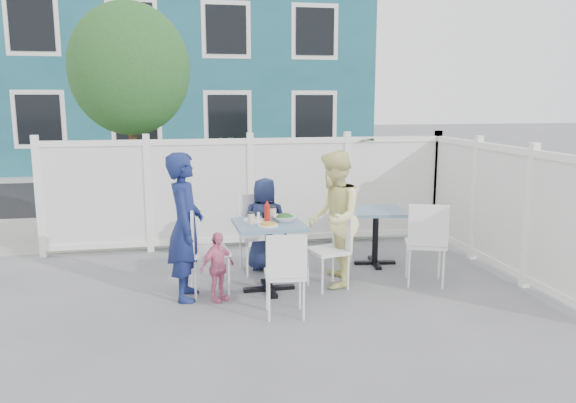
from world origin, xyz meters
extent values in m
plane|color=slate|center=(0.00, 0.00, 0.00)|extent=(80.00, 80.00, 0.00)
cube|color=gray|center=(0.00, 3.80, 0.01)|extent=(24.00, 2.60, 0.01)
cube|color=black|center=(0.00, 7.50, 0.00)|extent=(24.00, 5.00, 0.01)
cube|color=gray|center=(0.00, 10.60, 0.01)|extent=(24.00, 1.60, 0.01)
cube|color=#185361|center=(-0.50, 14.00, 3.00)|extent=(11.00, 6.00, 6.00)
cube|color=black|center=(-3.00, 11.02, 1.60)|extent=(1.20, 0.04, 1.40)
cube|color=black|center=(1.00, 11.02, 1.60)|extent=(1.20, 0.04, 1.40)
cube|color=black|center=(-3.00, 11.02, 4.10)|extent=(1.20, 0.04, 1.40)
cube|color=black|center=(1.00, 11.02, 4.10)|extent=(1.20, 0.04, 1.40)
cube|color=white|center=(0.10, 2.40, 0.82)|extent=(5.80, 0.04, 1.40)
cube|color=white|center=(0.10, 2.40, 1.56)|extent=(5.86, 0.08, 0.08)
cube|color=white|center=(0.10, 2.40, 0.06)|extent=(5.86, 0.08, 0.12)
cube|color=white|center=(3.00, 0.60, 0.82)|extent=(0.04, 3.60, 1.40)
cube|color=white|center=(3.00, 0.60, 1.56)|extent=(0.08, 3.66, 0.08)
cube|color=white|center=(3.00, 0.60, 0.06)|extent=(0.08, 3.66, 0.12)
cylinder|color=#382316|center=(-1.60, 3.30, 1.20)|extent=(0.12, 0.12, 2.40)
ellipsoid|color=#19421C|center=(-1.60, 3.30, 2.60)|extent=(1.80, 1.62, 1.98)
cube|color=gold|center=(-2.44, 4.00, 0.63)|extent=(0.68, 0.49, 1.27)
imported|color=#19421C|center=(-0.41, 3.10, 0.80)|extent=(1.25, 1.25, 1.59)
imported|color=#19421C|center=(1.62, 3.00, 0.80)|extent=(1.83, 1.73, 1.60)
cube|color=#466591|center=(0.06, 0.43, 0.77)|extent=(0.78, 0.78, 0.04)
cylinder|color=black|center=(0.06, 0.43, 0.39)|extent=(0.09, 0.09, 0.73)
cube|color=black|center=(0.06, 0.43, 0.02)|extent=(0.59, 0.11, 0.04)
cube|color=black|center=(0.06, 0.43, 0.02)|extent=(0.11, 0.59, 0.04)
cube|color=#466591|center=(1.60, 1.20, 0.72)|extent=(0.79, 0.79, 0.04)
cylinder|color=black|center=(1.60, 1.20, 0.36)|extent=(0.08, 0.08, 0.68)
cube|color=black|center=(1.60, 1.20, 0.02)|extent=(0.55, 0.16, 0.04)
cube|color=black|center=(1.60, 1.20, 0.02)|extent=(0.16, 0.55, 0.04)
cube|color=white|center=(-0.61, 0.48, 0.48)|extent=(0.48, 0.50, 0.04)
cube|color=white|center=(-0.82, 0.45, 0.75)|extent=(0.09, 0.45, 0.48)
cylinder|color=white|center=(-0.46, 0.69, 0.24)|extent=(0.03, 0.03, 0.48)
cylinder|color=white|center=(-0.41, 0.31, 0.24)|extent=(0.03, 0.03, 0.48)
cylinder|color=white|center=(-0.82, 0.65, 0.24)|extent=(0.03, 0.03, 0.48)
cylinder|color=white|center=(-0.77, 0.27, 0.24)|extent=(0.03, 0.03, 0.48)
cube|color=white|center=(0.74, 0.40, 0.44)|extent=(0.48, 0.49, 0.04)
cube|color=white|center=(0.92, 0.44, 0.69)|extent=(0.13, 0.41, 0.44)
cylinder|color=white|center=(0.62, 0.19, 0.22)|extent=(0.02, 0.02, 0.44)
cylinder|color=white|center=(0.54, 0.53, 0.22)|extent=(0.02, 0.02, 0.44)
cylinder|color=white|center=(0.95, 0.27, 0.22)|extent=(0.02, 0.02, 0.44)
cylinder|color=white|center=(0.86, 0.61, 0.22)|extent=(0.02, 0.02, 0.44)
cube|color=white|center=(0.04, 1.17, 0.47)|extent=(0.49, 0.47, 0.04)
cube|color=white|center=(0.02, 1.37, 0.73)|extent=(0.44, 0.08, 0.47)
cylinder|color=white|center=(0.25, 1.02, 0.24)|extent=(0.03, 0.03, 0.47)
cylinder|color=white|center=(-0.13, 0.97, 0.24)|extent=(0.03, 0.03, 0.47)
cylinder|color=white|center=(0.21, 1.37, 0.24)|extent=(0.03, 0.03, 0.47)
cylinder|color=white|center=(-0.17, 1.32, 0.24)|extent=(0.03, 0.03, 0.47)
cube|color=white|center=(0.10, -0.33, 0.43)|extent=(0.43, 0.41, 0.04)
cube|color=white|center=(0.09, -0.51, 0.66)|extent=(0.40, 0.06, 0.43)
cylinder|color=white|center=(-0.05, -0.16, 0.21)|extent=(0.02, 0.02, 0.43)
cylinder|color=white|center=(0.29, -0.19, 0.21)|extent=(0.02, 0.02, 0.43)
cylinder|color=white|center=(-0.08, -0.48, 0.21)|extent=(0.02, 0.02, 0.43)
cylinder|color=white|center=(0.26, -0.51, 0.21)|extent=(0.02, 0.02, 0.43)
cube|color=white|center=(1.91, 0.34, 0.48)|extent=(0.56, 0.55, 0.04)
cube|color=white|center=(1.84, 0.14, 0.75)|extent=(0.44, 0.17, 0.48)
cylinder|color=white|center=(1.78, 0.57, 0.24)|extent=(0.03, 0.03, 0.48)
cylinder|color=white|center=(2.15, 0.45, 0.24)|extent=(0.03, 0.03, 0.48)
cylinder|color=white|center=(1.67, 0.22, 0.24)|extent=(0.03, 0.03, 0.48)
cylinder|color=white|center=(2.03, 0.10, 0.24)|extent=(0.03, 0.03, 0.48)
imported|color=navy|center=(-0.86, 0.36, 0.80)|extent=(0.44, 0.62, 1.61)
imported|color=#F8F04C|center=(0.83, 0.50, 0.79)|extent=(0.77, 0.89, 1.58)
imported|color=#192248|center=(0.14, 1.25, 0.59)|extent=(0.64, 0.47, 1.19)
imported|color=pink|center=(-0.53, 0.21, 0.38)|extent=(0.47, 0.41, 0.76)
cylinder|color=white|center=(0.03, 0.28, 0.80)|extent=(0.23, 0.23, 0.01)
cylinder|color=white|center=(-0.10, 0.54, 0.80)|extent=(0.24, 0.24, 0.02)
imported|color=white|center=(0.25, 0.47, 0.83)|extent=(0.25, 0.25, 0.06)
cylinder|color=beige|center=(-0.14, 0.41, 0.85)|extent=(0.08, 0.08, 0.12)
cylinder|color=beige|center=(0.13, 0.62, 0.86)|extent=(0.09, 0.09, 0.13)
cylinder|color=#AB1910|center=(0.05, 0.47, 0.89)|extent=(0.06, 0.06, 0.20)
cylinder|color=white|center=(-0.03, 0.65, 0.83)|extent=(0.03, 0.03, 0.08)
cylinder|color=black|center=(0.03, 0.67, 0.83)|extent=(0.03, 0.03, 0.07)
camera|label=1|loc=(-0.87, -5.63, 2.16)|focal=35.00mm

